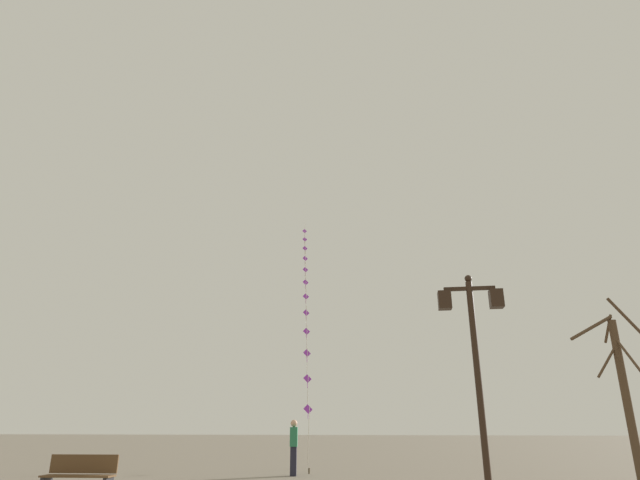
% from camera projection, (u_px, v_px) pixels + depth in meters
% --- Properties ---
extents(ground_plane, '(160.00, 160.00, 0.00)m').
position_uv_depth(ground_plane, '(377.00, 466.00, 20.80)').
color(ground_plane, '#756B5B').
extents(twin_lantern_lamp_post, '(1.39, 0.28, 4.70)m').
position_uv_depth(twin_lantern_lamp_post, '(474.00, 340.00, 11.19)').
color(twin_lantern_lamp_post, black).
rests_on(twin_lantern_lamp_post, ground_plane).
extents(kite_train, '(4.04, 20.35, 16.68)m').
position_uv_depth(kite_train, '(306.00, 298.00, 30.32)').
color(kite_train, brown).
rests_on(kite_train, ground_plane).
extents(kite_flyer, '(0.29, 0.62, 1.71)m').
position_uv_depth(kite_flyer, '(294.00, 446.00, 17.02)').
color(kite_flyer, '#1E1E2D').
rests_on(kite_flyer, ground_plane).
extents(bare_tree, '(2.40, 1.74, 5.35)m').
position_uv_depth(bare_tree, '(624.00, 387.00, 15.60)').
color(bare_tree, '#4C3826').
rests_on(bare_tree, ground_plane).
extents(park_bench, '(1.63, 0.55, 0.89)m').
position_uv_depth(park_bench, '(79.00, 476.00, 11.77)').
color(park_bench, brown).
rests_on(park_bench, ground_plane).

